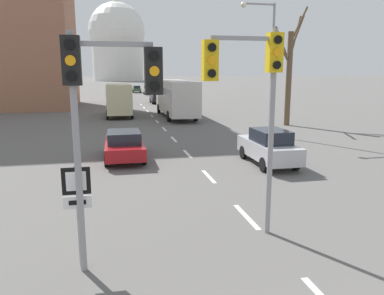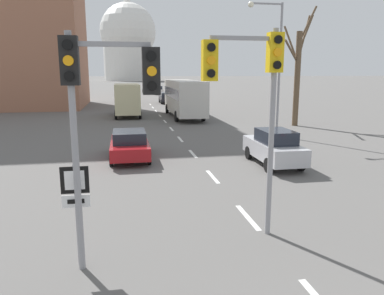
# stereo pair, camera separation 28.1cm
# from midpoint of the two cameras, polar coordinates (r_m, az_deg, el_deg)

# --- Properties ---
(lane_stripe_1) EXTENTS (0.16, 2.00, 0.01)m
(lane_stripe_1) POSITION_cam_midpoint_polar(r_m,az_deg,el_deg) (11.54, 9.17, -10.42)
(lane_stripe_1) COLOR silver
(lane_stripe_1) RESTS_ON ground_plane
(lane_stripe_2) EXTENTS (0.16, 2.00, 0.01)m
(lane_stripe_2) POSITION_cam_midpoint_polar(r_m,az_deg,el_deg) (15.63, 3.68, -4.45)
(lane_stripe_2) COLOR silver
(lane_stripe_2) RESTS_ON ground_plane
(lane_stripe_3) EXTENTS (0.16, 2.00, 0.01)m
(lane_stripe_3) POSITION_cam_midpoint_polar(r_m,az_deg,el_deg) (19.89, 0.54, -0.96)
(lane_stripe_3) COLOR silver
(lane_stripe_3) RESTS_ON ground_plane
(lane_stripe_4) EXTENTS (0.16, 2.00, 0.01)m
(lane_stripe_4) POSITION_cam_midpoint_polar(r_m,az_deg,el_deg) (24.24, -1.48, 1.28)
(lane_stripe_4) COLOR silver
(lane_stripe_4) RESTS_ON ground_plane
(lane_stripe_5) EXTENTS (0.16, 2.00, 0.01)m
(lane_stripe_5) POSITION_cam_midpoint_polar(r_m,az_deg,el_deg) (28.63, -2.88, 2.84)
(lane_stripe_5) COLOR silver
(lane_stripe_5) RESTS_ON ground_plane
(lane_stripe_6) EXTENTS (0.16, 2.00, 0.01)m
(lane_stripe_6) POSITION_cam_midpoint_polar(r_m,az_deg,el_deg) (33.06, -3.91, 3.98)
(lane_stripe_6) COLOR silver
(lane_stripe_6) RESTS_ON ground_plane
(lane_stripe_7) EXTENTS (0.16, 2.00, 0.01)m
(lane_stripe_7) POSITION_cam_midpoint_polar(r_m,az_deg,el_deg) (37.50, -4.69, 4.85)
(lane_stripe_7) COLOR silver
(lane_stripe_7) RESTS_ON ground_plane
(lane_stripe_8) EXTENTS (0.16, 2.00, 0.01)m
(lane_stripe_8) POSITION_cam_midpoint_polar(r_m,az_deg,el_deg) (41.95, -5.32, 5.54)
(lane_stripe_8) COLOR silver
(lane_stripe_8) RESTS_ON ground_plane
(lane_stripe_9) EXTENTS (0.16, 2.00, 0.01)m
(lane_stripe_9) POSITION_cam_midpoint_polar(r_m,az_deg,el_deg) (46.42, -5.82, 6.09)
(lane_stripe_9) COLOR silver
(lane_stripe_9) RESTS_ON ground_plane
(lane_stripe_10) EXTENTS (0.16, 2.00, 0.01)m
(lane_stripe_10) POSITION_cam_midpoint_polar(r_m,az_deg,el_deg) (50.89, -6.24, 6.55)
(lane_stripe_10) COLOR silver
(lane_stripe_10) RESTS_ON ground_plane
(traffic_signal_near_left) EXTENTS (1.97, 0.34, 5.07)m
(traffic_signal_near_left) POSITION_cam_midpoint_polar(r_m,az_deg,el_deg) (7.90, -12.85, 8.02)
(traffic_signal_near_left) COLOR gray
(traffic_signal_near_left) RESTS_ON ground_plane
(traffic_signal_centre_tall) EXTENTS (2.00, 0.34, 5.32)m
(traffic_signal_centre_tall) POSITION_cam_midpoint_polar(r_m,az_deg,el_deg) (9.47, 10.02, 9.81)
(traffic_signal_centre_tall) COLOR gray
(traffic_signal_centre_tall) RESTS_ON ground_plane
(route_sign_post) EXTENTS (0.60, 0.08, 2.33)m
(route_sign_post) POSITION_cam_midpoint_polar(r_m,az_deg,el_deg) (8.57, -16.38, -7.34)
(route_sign_post) COLOR gray
(route_sign_post) RESTS_ON ground_plane
(street_lamp_right) EXTENTS (2.34, 0.36, 8.60)m
(street_lamp_right) POSITION_cam_midpoint_polar(r_m,az_deg,el_deg) (25.62, 12.70, 13.40)
(street_lamp_right) COLOR gray
(street_lamp_right) RESTS_ON ground_plane
(sedan_near_left) EXTENTS (1.69, 4.43, 1.48)m
(sedan_near_left) POSITION_cam_midpoint_polar(r_m,az_deg,el_deg) (52.56, -3.85, 7.57)
(sedan_near_left) COLOR black
(sedan_near_left) RESTS_ON ground_plane
(sedan_near_right) EXTENTS (1.81, 4.10, 1.57)m
(sedan_near_right) POSITION_cam_midpoint_polar(r_m,az_deg,el_deg) (77.13, -10.64, 8.66)
(sedan_near_right) COLOR slate
(sedan_near_right) RESTS_ON ground_plane
(sedan_mid_centre) EXTENTS (1.92, 4.51, 1.44)m
(sedan_mid_centre) POSITION_cam_midpoint_polar(r_m,az_deg,el_deg) (18.86, -9.08, 0.49)
(sedan_mid_centre) COLOR maroon
(sedan_mid_centre) RESTS_ON ground_plane
(sedan_far_left) EXTENTS (1.69, 4.21, 1.67)m
(sedan_far_left) POSITION_cam_midpoint_polar(r_m,az_deg,el_deg) (17.83, 12.82, 0.05)
(sedan_far_left) COLOR #B7B7BC
(sedan_far_left) RESTS_ON ground_plane
(sedan_far_right) EXTENTS (1.70, 4.35, 1.46)m
(sedan_far_right) POSITION_cam_midpoint_polar(r_m,az_deg,el_deg) (80.66, -6.83, 8.85)
(sedan_far_right) COLOR #2D4C33
(sedan_far_right) RESTS_ON ground_plane
(sedan_distant_centre) EXTENTS (1.78, 4.38, 1.64)m
(sedan_distant_centre) POSITION_cam_midpoint_polar(r_m,az_deg,el_deg) (73.45, -5.08, 8.69)
(sedan_distant_centre) COLOR silver
(sedan_distant_centre) RESTS_ON ground_plane
(city_bus) EXTENTS (2.66, 10.80, 3.48)m
(city_bus) POSITION_cam_midpoint_polar(r_m,az_deg,el_deg) (36.03, -1.00, 7.89)
(city_bus) COLOR beige
(city_bus) RESTS_ON ground_plane
(delivery_truck) EXTENTS (2.44, 7.20, 3.14)m
(delivery_truck) POSITION_cam_midpoint_polar(r_m,az_deg,el_deg) (37.27, -9.62, 7.31)
(delivery_truck) COLOR #333842
(delivery_truck) RESTS_ON ground_plane
(bare_tree_left_near) EXTENTS (2.40, 2.95, 10.09)m
(bare_tree_left_near) POSITION_cam_midpoint_polar(r_m,az_deg,el_deg) (47.85, -17.13, 10.90)
(bare_tree_left_near) COLOR brown
(bare_tree_left_near) RESTS_ON ground_plane
(bare_tree_right_near) EXTENTS (3.37, 3.20, 9.35)m
(bare_tree_right_near) POSITION_cam_midpoint_polar(r_m,az_deg,el_deg) (31.43, 16.07, 11.19)
(bare_tree_right_near) COLOR brown
(bare_tree_right_near) RESTS_ON ground_plane
(bare_tree_left_far) EXTENTS (3.12, 3.41, 7.34)m
(bare_tree_left_far) POSITION_cam_midpoint_polar(r_m,az_deg,el_deg) (53.54, -17.62, 10.06)
(bare_tree_left_far) COLOR brown
(bare_tree_left_far) RESTS_ON ground_plane
(capitol_dome) EXTENTS (27.31, 27.31, 38.57)m
(capitol_dome) POSITION_cam_midpoint_polar(r_m,az_deg,el_deg) (194.53, -9.63, 15.55)
(capitol_dome) COLOR silver
(capitol_dome) RESTS_ON ground_plane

